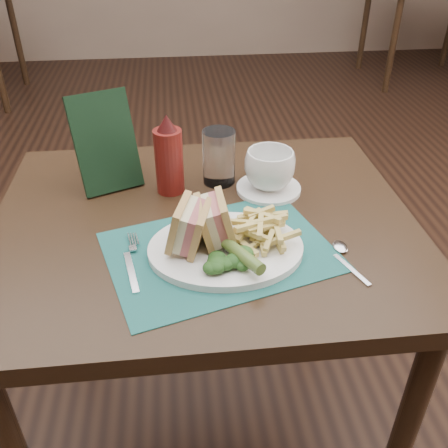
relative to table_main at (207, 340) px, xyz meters
name	(u,v)px	position (x,y,z in m)	size (l,w,h in m)	color
floor	(199,311)	(0.00, 0.50, -0.38)	(7.00, 7.00, 0.00)	black
wall_back	(174,57)	(0.00, 4.00, -0.38)	(6.00, 6.00, 0.00)	gray
table_main	(207,340)	(0.00, 0.00, 0.00)	(0.90, 0.75, 0.75)	black
table_bg_right	(425,32)	(2.03, 3.14, 0.00)	(0.90, 0.75, 0.75)	black
placemat	(220,251)	(0.02, -0.12, 0.38)	(0.42, 0.30, 0.00)	#1A5551
plate	(226,249)	(0.03, -0.13, 0.38)	(0.30, 0.24, 0.01)	white
sandwich_half_a	(178,225)	(-0.06, -0.12, 0.44)	(0.06, 0.10, 0.09)	tan
sandwich_half_b	(204,221)	(-0.01, -0.11, 0.44)	(0.06, 0.09, 0.08)	tan
kale_garnish	(228,259)	(0.03, -0.19, 0.41)	(0.11, 0.08, 0.03)	#1A3C15
pickle_spear	(240,254)	(0.05, -0.18, 0.41)	(0.02, 0.02, 0.12)	#456024
fries_pile	(260,226)	(0.10, -0.10, 0.42)	(0.18, 0.20, 0.05)	#CEBA67
fork	(132,260)	(-0.15, -0.14, 0.38)	(0.03, 0.17, 0.01)	silver
spoon	(348,260)	(0.26, -0.18, 0.38)	(0.03, 0.15, 0.01)	silver
saucer	(268,189)	(0.16, 0.10, 0.38)	(0.15, 0.15, 0.01)	white
coffee_cup	(270,169)	(0.16, 0.10, 0.43)	(0.12, 0.12, 0.09)	white
drinking_glass	(219,157)	(0.05, 0.16, 0.44)	(0.08, 0.08, 0.13)	white
ketchup_bottle	(169,154)	(-0.07, 0.13, 0.47)	(0.06, 0.06, 0.19)	#5E1310
check_presenter	(105,143)	(-0.21, 0.17, 0.48)	(0.14, 0.01, 0.23)	black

